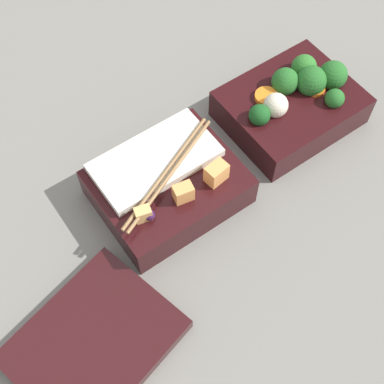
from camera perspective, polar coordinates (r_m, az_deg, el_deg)
ground_plane at (r=0.78m, az=4.93°, el=3.97°), size 3.00×3.00×0.00m
bento_tray_vegetable at (r=0.80m, az=10.70°, el=9.34°), size 0.19×0.15×0.08m
bento_tray_rice at (r=0.71m, az=-2.53°, el=0.67°), size 0.19×0.15×0.08m
bento_lid at (r=0.66m, az=-10.39°, el=-15.44°), size 0.21×0.19×0.02m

